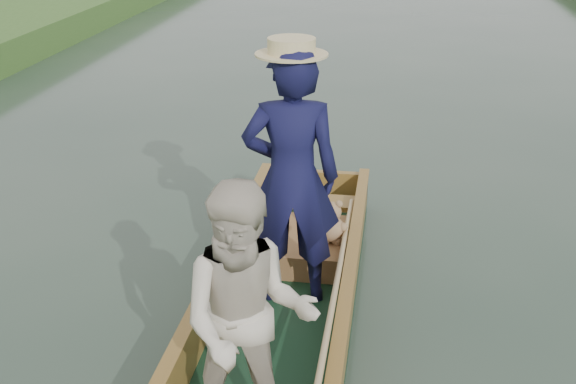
# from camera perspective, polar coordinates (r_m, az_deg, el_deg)

# --- Properties ---
(ground) EXTENTS (120.00, 120.00, 0.00)m
(ground) POSITION_cam_1_polar(r_m,az_deg,el_deg) (5.51, -0.96, -11.59)
(ground) COLOR #283D30
(ground) RESTS_ON ground
(punt) EXTENTS (1.12, 5.15, 2.14)m
(punt) POSITION_cam_1_polar(r_m,az_deg,el_deg) (5.04, -0.95, -6.01)
(punt) COLOR #13311C
(punt) RESTS_ON ground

